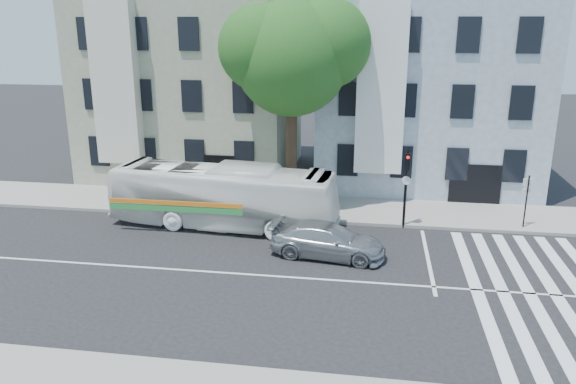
# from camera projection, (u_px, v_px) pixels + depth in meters

# --- Properties ---
(ground) EXTENTS (120.00, 120.00, 0.00)m
(ground) POSITION_uv_depth(u_px,v_px,m) (258.00, 275.00, 21.29)
(ground) COLOR black
(ground) RESTS_ON ground
(sidewalk_far) EXTENTS (80.00, 4.00, 0.15)m
(sidewalk_far) POSITION_uv_depth(u_px,v_px,m) (290.00, 207.00, 28.83)
(sidewalk_far) COLOR gray
(sidewalk_far) RESTS_ON ground
(building_left) EXTENTS (12.00, 10.00, 11.00)m
(building_left) POSITION_uv_depth(u_px,v_px,m) (196.00, 84.00, 34.88)
(building_left) COLOR gray
(building_left) RESTS_ON ground
(building_right) EXTENTS (12.00, 10.00, 11.00)m
(building_right) POSITION_uv_depth(u_px,v_px,m) (426.00, 88.00, 32.84)
(building_right) COLOR #86939F
(building_right) RESTS_ON ground
(street_tree) EXTENTS (7.30, 5.90, 11.10)m
(street_tree) POSITION_uv_depth(u_px,v_px,m) (293.00, 51.00, 27.25)
(street_tree) COLOR #2D2116
(street_tree) RESTS_ON ground
(bus) EXTENTS (3.54, 10.83, 2.96)m
(bus) POSITION_uv_depth(u_px,v_px,m) (223.00, 196.00, 25.94)
(bus) COLOR white
(bus) RESTS_ON ground
(sedan) EXTENTS (2.51, 4.92, 1.37)m
(sedan) POSITION_uv_depth(u_px,v_px,m) (328.00, 240.00, 22.83)
(sedan) COLOR #AEB1B5
(sedan) RESTS_ON ground
(hedge) EXTENTS (8.54, 1.97, 0.70)m
(hedge) POSITION_uv_depth(u_px,v_px,m) (238.00, 207.00, 27.44)
(hedge) COLOR #31601F
(hedge) RESTS_ON sidewalk_far
(traffic_signal) EXTENTS (0.38, 0.51, 3.77)m
(traffic_signal) POSITION_uv_depth(u_px,v_px,m) (406.00, 178.00, 25.37)
(traffic_signal) COLOR black
(traffic_signal) RESTS_ON ground
(far_sign_pole) EXTENTS (0.44, 0.19, 2.46)m
(far_sign_pole) POSITION_uv_depth(u_px,v_px,m) (527.00, 194.00, 25.45)
(far_sign_pole) COLOR black
(far_sign_pole) RESTS_ON sidewalk_far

